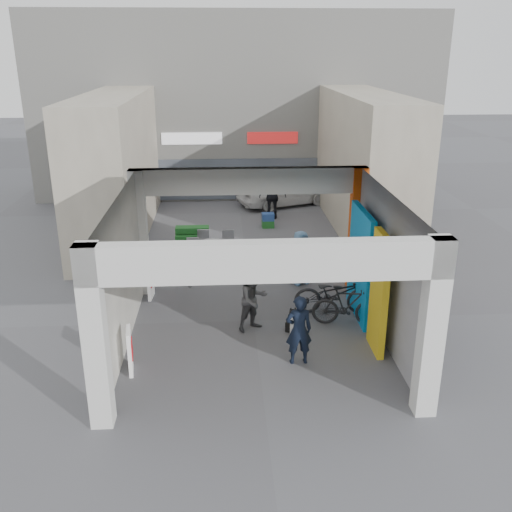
{
  "coord_description": "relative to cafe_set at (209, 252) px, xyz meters",
  "views": [
    {
      "loc": [
        -0.72,
        -12.98,
        6.55
      ],
      "look_at": [
        0.12,
        1.0,
        1.38
      ],
      "focal_mm": 40.0,
      "sensor_mm": 36.0,
      "label": 1
    }
  ],
  "objects": [
    {
      "name": "white_van",
      "position": [
        3.15,
        6.77,
        0.37
      ],
      "size": [
        4.38,
        3.02,
        1.38
      ],
      "primitive_type": "imported",
      "rotation": [
        0.0,
        0.0,
        1.95
      ],
      "color": "silver",
      "rests_on": "ground"
    },
    {
      "name": "bollard_left",
      "position": [
        -0.53,
        -2.09,
        0.11
      ],
      "size": [
        0.09,
        0.09,
        0.87
      ],
      "primitive_type": "cylinder",
      "color": "gray",
      "rests_on": "ground"
    },
    {
      "name": "man_back_turned",
      "position": [
        1.17,
        -4.79,
        0.47
      ],
      "size": [
        0.97,
        0.92,
        1.59
      ],
      "primitive_type": "imported",
      "rotation": [
        0.0,
        0.0,
        0.56
      ],
      "color": "#414144",
      "rests_on": "ground"
    },
    {
      "name": "man_crates",
      "position": [
        2.47,
        4.7,
        0.6
      ],
      "size": [
        1.1,
        0.49,
        1.85
      ],
      "primitive_type": "imported",
      "rotation": [
        0.0,
        0.0,
        3.1
      ],
      "color": "black",
      "rests_on": "ground"
    },
    {
      "name": "bollard_right",
      "position": [
        2.85,
        -1.95,
        0.13
      ],
      "size": [
        0.09,
        0.09,
        0.92
      ],
      "primitive_type": "cylinder",
      "color": "gray",
      "rests_on": "ground"
    },
    {
      "name": "cafe_set",
      "position": [
        0.0,
        0.0,
        0.0
      ],
      "size": [
        1.51,
        1.22,
        0.91
      ],
      "rotation": [
        0.0,
        0.0,
        0.24
      ],
      "color": "#9B9B9F",
      "rests_on": "ground"
    },
    {
      "name": "bicycle_rear",
      "position": [
        3.5,
        -4.71,
        0.2
      ],
      "size": [
        1.8,
        0.74,
        1.05
      ],
      "primitive_type": "imported",
      "rotation": [
        0.0,
        0.0,
        1.43
      ],
      "color": "black",
      "rests_on": "ground"
    },
    {
      "name": "man_with_dog",
      "position": [
        2.06,
        -6.43,
        0.47
      ],
      "size": [
        0.61,
        0.42,
        1.59
      ],
      "primitive_type": "imported",
      "rotation": [
        0.0,
        0.0,
        3.21
      ],
      "color": "black",
      "rests_on": "ground"
    },
    {
      "name": "advert_board_far",
      "position": [
        -1.55,
        -2.76,
        0.18
      ],
      "size": [
        0.14,
        0.55,
        1.0
      ],
      "rotation": [
        0.0,
        0.0,
        -0.08
      ],
      "color": "white",
      "rests_on": "ground"
    },
    {
      "name": "arcade_canopy",
      "position": [
        1.74,
        -5.18,
        1.98
      ],
      "size": [
        6.4,
        6.45,
        6.4
      ],
      "color": "silver",
      "rests_on": "ground"
    },
    {
      "name": "produce_stand",
      "position": [
        -0.57,
        0.79,
        0.03
      ],
      "size": [
        1.33,
        0.72,
        0.88
      ],
      "rotation": [
        0.0,
        0.0,
        0.02
      ],
      "color": "black",
      "rests_on": "ground"
    },
    {
      "name": "advert_board_near",
      "position": [
        -1.55,
        -6.6,
        0.18
      ],
      "size": [
        0.16,
        0.56,
        1.0
      ],
      "rotation": [
        0.0,
        0.0,
        0.14
      ],
      "color": "white",
      "rests_on": "ground"
    },
    {
      "name": "plaza_bldg_left",
      "position": [
        -3.3,
        3.14,
        2.18
      ],
      "size": [
        2.0,
        9.0,
        5.0
      ],
      "primitive_type": "cube",
      "color": "#B6AC97",
      "rests_on": "ground"
    },
    {
      "name": "ground",
      "position": [
        1.2,
        -4.36,
        -0.32
      ],
      "size": [
        90.0,
        90.0,
        0.0
      ],
      "primitive_type": "plane",
      "color": "#4F4F53",
      "rests_on": "ground"
    },
    {
      "name": "bicycle_front",
      "position": [
        3.3,
        -4.03,
        0.22
      ],
      "size": [
        2.12,
        0.89,
        1.08
      ],
      "primitive_type": "imported",
      "rotation": [
        0.0,
        0.0,
        1.48
      ],
      "color": "black",
      "rests_on": "ground"
    },
    {
      "name": "border_collie",
      "position": [
        2.11,
        -5.01,
        -0.05
      ],
      "size": [
        0.25,
        0.49,
        0.68
      ],
      "rotation": [
        0.0,
        0.0,
        -0.43
      ],
      "color": "black",
      "rests_on": "ground"
    },
    {
      "name": "far_building",
      "position": [
        1.2,
        9.64,
        3.67
      ],
      "size": [
        18.0,
        4.08,
        8.0
      ],
      "color": "silver",
      "rests_on": "ground"
    },
    {
      "name": "crate_stack",
      "position": [
        2.19,
        3.54,
        -0.04
      ],
      "size": [
        0.46,
        0.37,
        0.56
      ],
      "rotation": [
        0.0,
        0.0,
        0.04
      ],
      "color": "#18541D",
      "rests_on": "ground"
    },
    {
      "name": "plaza_bldg_right",
      "position": [
        5.7,
        3.14,
        2.18
      ],
      "size": [
        2.0,
        9.0,
        5.0
      ],
      "primitive_type": "cube",
      "color": "#B6AC97",
      "rests_on": "ground"
    },
    {
      "name": "man_elderly",
      "position": [
        2.69,
        -1.98,
        0.48
      ],
      "size": [
        0.92,
        0.78,
        1.6
      ],
      "primitive_type": "imported",
      "rotation": [
        0.0,
        0.0,
        0.42
      ],
      "color": "#5D88B6",
      "rests_on": "ground"
    },
    {
      "name": "bollard_center",
      "position": [
        1.14,
        -1.9,
        0.12
      ],
      "size": [
        0.09,
        0.09,
        0.88
      ],
      "primitive_type": "cylinder",
      "color": "gray",
      "rests_on": "ground"
    }
  ]
}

